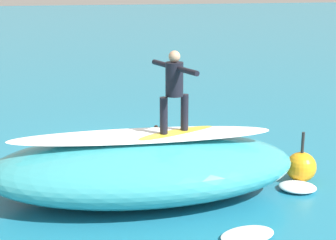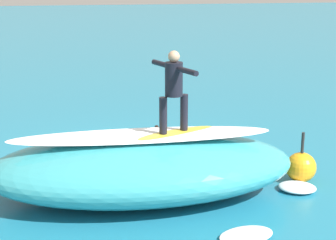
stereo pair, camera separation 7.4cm
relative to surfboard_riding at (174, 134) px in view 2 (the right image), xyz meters
The scene contains 10 objects.
ground_plane 2.89m from the surfboard_riding, 72.76° to the right, with size 120.00×120.00×0.00m, color teal.
wave_crest 0.95m from the surfboard_riding, ahead, with size 6.31×3.06×1.28m, color teal.
wave_foam_lip 0.66m from the surfboard_riding, ahead, with size 5.37×1.07×0.08m, color white.
surfboard_riding is the anchor object (origin of this frame).
surfer_riding 1.01m from the surfboard_riding, 63.43° to the right, with size 0.70×1.49×1.66m.
surfboard_paddling 3.76m from the surfboard_riding, 95.59° to the right, with size 2.04×0.55×0.09m, color #EAE5C6.
surfer_paddling 3.82m from the surfboard_riding, 95.46° to the right, with size 0.31×1.58×0.28m.
buoy_marker 3.08m from the surfboard_riding, behind, with size 0.67×0.67×1.14m.
foam_patch_near 2.63m from the surfboard_riding, 114.01° to the left, with size 1.04×0.64×0.10m, color white.
foam_patch_mid 2.93m from the surfboard_riding, behind, with size 0.80×0.68×0.15m, color white.
Camera 2 is at (1.08, 12.90, 4.58)m, focal length 58.24 mm.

